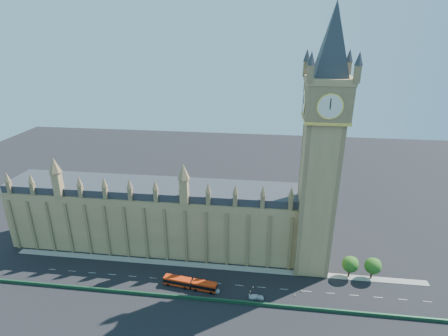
# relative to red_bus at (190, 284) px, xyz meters

# --- Properties ---
(ground) EXTENTS (400.00, 400.00, 0.00)m
(ground) POSITION_rel_red_bus_xyz_m (5.20, 3.34, -1.75)
(ground) COLOR black
(ground) RESTS_ON ground
(palace_westminster) EXTENTS (120.00, 20.00, 28.00)m
(palace_westminster) POSITION_rel_red_bus_xyz_m (-19.80, 25.34, 12.12)
(palace_westminster) COLOR #997C4A
(palace_westminster) RESTS_ON ground
(elizabeth_tower) EXTENTS (20.59, 20.59, 105.00)m
(elizabeth_tower) POSITION_rel_red_bus_xyz_m (43.20, 17.34, 52.81)
(elizabeth_tower) COLOR #997C4A
(elizabeth_tower) RESTS_ON ground
(bridge_parapet) EXTENTS (160.00, 0.60, 1.20)m
(bridge_parapet) POSITION_rel_red_bus_xyz_m (5.20, -5.66, -1.15)
(bridge_parapet) COLOR #1E4C2D
(bridge_parapet) RESTS_ON ground
(kerb_north) EXTENTS (160.00, 3.00, 0.16)m
(kerb_north) POSITION_rel_red_bus_xyz_m (5.20, 12.84, -1.67)
(kerb_north) COLOR gray
(kerb_north) RESTS_ON ground
(tree_east_near) EXTENTS (6.00, 6.00, 8.50)m
(tree_east_near) POSITION_rel_red_bus_xyz_m (57.42, 13.43, 3.90)
(tree_east_near) COLOR #382619
(tree_east_near) RESTS_ON ground
(tree_east_far) EXTENTS (6.00, 6.00, 8.50)m
(tree_east_far) POSITION_rel_red_bus_xyz_m (65.42, 13.43, 3.90)
(tree_east_far) COLOR #382619
(tree_east_far) RESTS_ON ground
(red_bus) EXTENTS (19.72, 5.41, 3.32)m
(red_bus) POSITION_rel_red_bus_xyz_m (0.00, 0.00, 0.00)
(red_bus) COLOR red
(red_bus) RESTS_ON ground
(car_grey) EXTENTS (4.95, 2.44, 1.62)m
(car_grey) POSITION_rel_red_bus_xyz_m (3.20, 0.49, -0.94)
(car_grey) COLOR #45474D
(car_grey) RESTS_ON ground
(car_silver) EXTENTS (4.97, 2.20, 1.59)m
(car_silver) POSITION_rel_red_bus_xyz_m (8.29, -1.25, -0.95)
(car_silver) COLOR #9C9EA3
(car_silver) RESTS_ON ground
(car_white) EXTENTS (5.36, 2.56, 1.51)m
(car_white) POSITION_rel_red_bus_xyz_m (23.57, -2.64, -1.00)
(car_white) COLOR silver
(car_white) RESTS_ON ground
(cone_a) EXTENTS (0.55, 0.55, 0.70)m
(cone_a) POSITION_rel_red_bus_xyz_m (36.74, 0.31, -1.40)
(cone_a) COLOR black
(cone_a) RESTS_ON ground
(cone_b) EXTENTS (0.59, 0.59, 0.76)m
(cone_b) POSITION_rel_red_bus_xyz_m (21.41, 0.36, -1.37)
(cone_b) COLOR black
(cone_b) RESTS_ON ground
(cone_c) EXTENTS (0.62, 0.62, 0.78)m
(cone_c) POSITION_rel_red_bus_xyz_m (22.25, 2.65, -1.36)
(cone_c) COLOR black
(cone_c) RESTS_ON ground
(cone_d) EXTENTS (0.52, 0.52, 0.66)m
(cone_d) POSITION_rel_red_bus_xyz_m (39.20, 2.77, -1.42)
(cone_d) COLOR black
(cone_d) RESTS_ON ground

